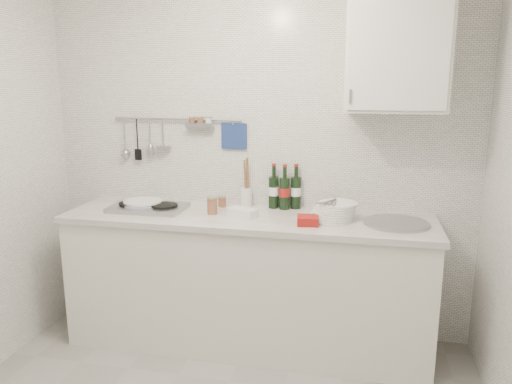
{
  "coord_description": "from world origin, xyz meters",
  "views": [
    {
      "loc": [
        0.74,
        -1.99,
        1.79
      ],
      "look_at": [
        0.1,
        0.9,
        1.13
      ],
      "focal_mm": 35.0,
      "sensor_mm": 36.0,
      "label": 1
    }
  ],
  "objects_px": {
    "plate_stack_hob": "(141,205)",
    "wine_bottles": "(285,187)",
    "utensil_crock": "(246,195)",
    "wall_cabinet": "(397,53)",
    "plate_stack_sink": "(334,211)"
  },
  "relations": [
    {
      "from": "wall_cabinet",
      "to": "plate_stack_sink",
      "type": "height_order",
      "value": "wall_cabinet"
    },
    {
      "from": "wall_cabinet",
      "to": "plate_stack_hob",
      "type": "height_order",
      "value": "wall_cabinet"
    },
    {
      "from": "wine_bottles",
      "to": "utensil_crock",
      "type": "xyz_separation_m",
      "value": [
        -0.28,
        0.01,
        -0.07
      ]
    },
    {
      "from": "plate_stack_hob",
      "to": "wine_bottles",
      "type": "bearing_deg",
      "value": 12.21
    },
    {
      "from": "plate_stack_sink",
      "to": "wine_bottles",
      "type": "bearing_deg",
      "value": 149.01
    },
    {
      "from": "plate_stack_hob",
      "to": "wine_bottles",
      "type": "height_order",
      "value": "wine_bottles"
    },
    {
      "from": "plate_stack_hob",
      "to": "plate_stack_sink",
      "type": "xyz_separation_m",
      "value": [
        1.33,
        -0.0,
        0.03
      ]
    },
    {
      "from": "plate_stack_hob",
      "to": "utensil_crock",
      "type": "xyz_separation_m",
      "value": [
        0.7,
        0.22,
        0.05
      ]
    },
    {
      "from": "utensil_crock",
      "to": "wine_bottles",
      "type": "bearing_deg",
      "value": -2.86
    },
    {
      "from": "wall_cabinet",
      "to": "utensil_crock",
      "type": "bearing_deg",
      "value": 172.28
    },
    {
      "from": "wine_bottles",
      "to": "utensil_crock",
      "type": "distance_m",
      "value": 0.29
    },
    {
      "from": "utensil_crock",
      "to": "wall_cabinet",
      "type": "bearing_deg",
      "value": -7.72
    },
    {
      "from": "wine_bottles",
      "to": "wall_cabinet",
      "type": "bearing_deg",
      "value": -9.64
    },
    {
      "from": "wall_cabinet",
      "to": "plate_stack_sink",
      "type": "bearing_deg",
      "value": -164.25
    },
    {
      "from": "wall_cabinet",
      "to": "wine_bottles",
      "type": "distance_m",
      "value": 1.12
    }
  ]
}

